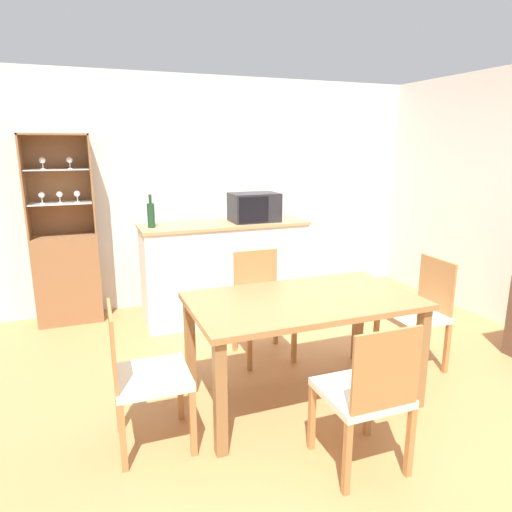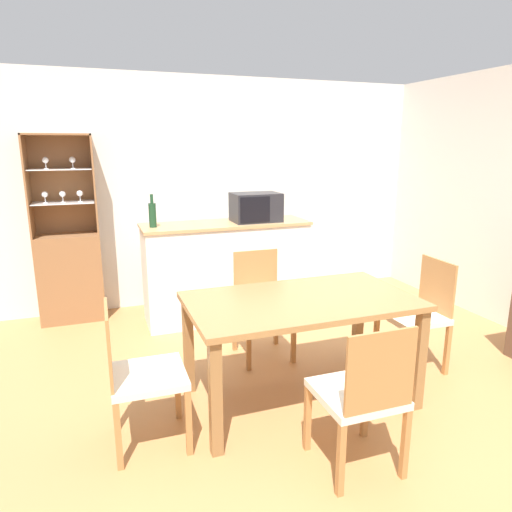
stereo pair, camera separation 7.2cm
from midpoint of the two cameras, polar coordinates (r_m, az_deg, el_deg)
The scene contains 11 objects.
ground_plane at distance 3.39m, azimuth 6.40°, elevation -18.54°, with size 18.00×18.00×0.00m, color #B27A47.
wall_back at distance 5.36m, azimuth -6.32°, elevation 7.98°, with size 6.80×0.06×2.55m.
kitchen_counter at distance 4.83m, azimuth -4.33°, elevation -1.81°, with size 1.72×0.56×1.02m.
display_cabinet at distance 5.10m, azimuth -22.95°, elevation -1.08°, with size 0.63×0.36×1.91m.
dining_table at distance 3.22m, azimuth 5.25°, elevation -6.92°, with size 1.57×0.89×0.77m.
dining_chair_side_left_near at distance 2.90m, azimuth -14.57°, elevation -14.27°, with size 0.45×0.45×0.91m.
dining_chair_side_right_far at distance 3.98m, azimuth 19.05°, elevation -6.70°, with size 0.45×0.45×0.91m.
dining_chair_head_far at distance 3.96m, azimuth 0.17°, elevation -6.03°, with size 0.44×0.44×0.91m.
dining_chair_head_near at distance 2.69m, azimuth 12.80°, elevation -16.46°, with size 0.44×0.44×0.91m.
microwave at distance 4.77m, azimuth -0.67°, elevation 6.11°, with size 0.49×0.35×0.30m.
wine_bottle at distance 4.53m, azimuth -13.45°, elevation 5.06°, with size 0.07×0.07×0.32m.
Camera 1 is at (-1.39, -2.52, 1.80)m, focal length 32.00 mm.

